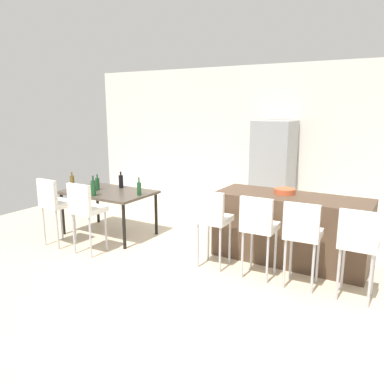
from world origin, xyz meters
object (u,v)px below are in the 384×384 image
Objects in this scene: bar_chair_middle at (259,224)px; dining_chair_near at (54,201)px; bar_chair_far at (359,240)px; fruit_bowl at (285,191)px; bar_chair_right at (302,231)px; dining_chair_far at (85,207)px; wine_bottle_right at (93,188)px; kitchen_island at (290,228)px; wine_glass_middle at (93,184)px; wine_bottle_left at (139,188)px; refrigerator at (273,169)px; wine_bottle_near at (97,184)px; wine_bottle_end at (72,183)px; bar_chair_left at (212,217)px; wine_bottle_far at (121,181)px; dining_table at (109,195)px.

bar_chair_middle and dining_chair_near have the same top height.
bar_chair_far is 3.63× the size of fruit_bowl.
bar_chair_right is 1.00× the size of dining_chair_far.
bar_chair_right is at bearing 0.91° from wine_bottle_right.
wine_glass_middle is at bearing -169.59° from kitchen_island.
dining_chair_near is 3.30× the size of wine_bottle_right.
wine_glass_middle is at bearing -169.27° from wine_bottle_left.
wine_bottle_near is at bearing -131.10° from refrigerator.
bar_chair_right is at bearing -64.43° from refrigerator.
dining_chair_far is at bearing -33.02° from wine_bottle_end.
bar_chair_left is 3.42× the size of wine_bottle_end.
bar_chair_right reaches higher than wine_glass_middle.
bar_chair_middle is 2.46m from dining_chair_far.
kitchen_island is 0.88m from bar_chair_right.
bar_chair_far is 0.57× the size of refrigerator.
bar_chair_right is 3.63m from dining_chair_near.
kitchen_island is at bearing 26.12° from dining_chair_far.
bar_chair_right is 3.23m from wine_bottle_right.
wine_bottle_end is at bearing 178.85° from bar_chair_middle.
dining_chair_far is 3.63× the size of fruit_bowl.
dining_chair_near is (-4.20, -0.50, 0.00)m from bar_chair_far.
wine_bottle_end reaches higher than wine_glass_middle.
wine_bottle_end reaches higher than kitchen_island.
dining_chair_far is (-2.59, -1.27, 0.24)m from kitchen_island.
dining_chair_far is 6.03× the size of wine_glass_middle.
bar_chair_right is (0.53, 0.00, 0.00)m from bar_chair_middle.
bar_chair_right reaches higher than wine_bottle_near.
wine_bottle_end is 1.06× the size of fruit_bowl.
wine_bottle_far and wine_bottle_left have the same top height.
fruit_bowl is at bearing 12.93° from wine_bottle_left.
bar_chair_left is at bearing 11.72° from dining_chair_near.
wine_glass_middle is (-0.52, 0.70, 0.17)m from dining_chair_far.
refrigerator reaches higher than dining_chair_far.
wine_bottle_end reaches higher than wine_bottle_near.
bar_chair_far is 4.23m from dining_chair_near.
dining_chair_near is (-3.24, -1.27, 0.24)m from kitchen_island.
bar_chair_middle reaches higher than fruit_bowl.
dining_table is at bearing -177.63° from wine_bottle_left.
dining_chair_near is 1.00× the size of dining_chair_far.
kitchen_island is 0.52m from fruit_bowl.
dining_table is at bearing -92.92° from wine_bottle_far.
refrigerator reaches higher than fruit_bowl.
wine_bottle_right is at bearing -164.14° from kitchen_island.
fruit_bowl is (0.68, 0.84, 0.26)m from bar_chair_left.
fruit_bowl is at bearing -66.54° from refrigerator.
bar_chair_left is at bearing -136.70° from kitchen_island.
dining_chair_far is at bearing -168.19° from bar_chair_middle.
wine_bottle_far is at bearing 87.08° from dining_table.
wine_glass_middle is (-0.21, -0.43, 0.01)m from wine_bottle_far.
wine_bottle_end is (-0.22, 0.57, 0.17)m from dining_chair_near.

